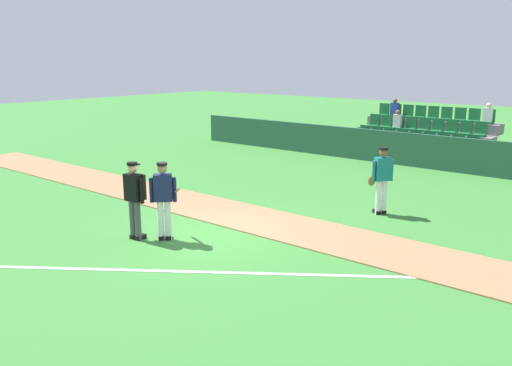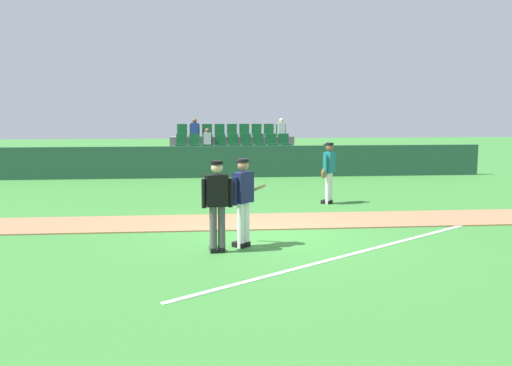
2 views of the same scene
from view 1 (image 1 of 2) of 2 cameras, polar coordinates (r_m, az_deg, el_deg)
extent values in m
plane|color=#387A33|center=(12.17, -5.38, -5.66)|extent=(80.00, 80.00, 0.00)
cube|color=#9E704C|center=(13.32, -0.43, -3.85)|extent=(28.00, 1.91, 0.03)
cube|color=white|center=(10.02, 5.06, -9.88)|extent=(9.82, 7.06, 0.01)
cube|color=#234C38|center=(20.69, 15.63, 3.58)|extent=(20.00, 0.16, 1.25)
cube|color=slate|center=(22.48, 17.50, 2.96)|extent=(5.55, 2.95, 0.30)
cube|color=slate|center=(21.64, 16.71, 3.58)|extent=(5.45, 0.85, 0.40)
cube|color=#196033|center=(22.44, 11.47, 4.85)|extent=(0.44, 0.40, 0.08)
cube|color=#196033|center=(22.60, 11.76, 5.53)|extent=(0.44, 0.08, 0.50)
cube|color=#196033|center=(22.19, 12.72, 4.70)|extent=(0.44, 0.40, 0.08)
cube|color=#196033|center=(22.35, 13.01, 5.39)|extent=(0.44, 0.08, 0.50)
cube|color=#196033|center=(21.95, 14.01, 4.54)|extent=(0.44, 0.40, 0.08)
cube|color=#196033|center=(22.11, 14.29, 5.24)|extent=(0.44, 0.08, 0.50)
cube|color=#196033|center=(21.73, 15.31, 4.37)|extent=(0.44, 0.40, 0.08)
cube|color=#196033|center=(21.89, 15.59, 5.08)|extent=(0.44, 0.08, 0.50)
cube|color=#196033|center=(21.51, 16.65, 4.20)|extent=(0.44, 0.40, 0.08)
cube|color=#196033|center=(21.68, 16.92, 4.92)|extent=(0.44, 0.08, 0.50)
cube|color=#196033|center=(21.31, 18.01, 4.03)|extent=(0.44, 0.40, 0.08)
cube|color=#196033|center=(21.48, 18.28, 4.75)|extent=(0.44, 0.08, 0.50)
cube|color=#196033|center=(21.12, 19.40, 3.85)|extent=(0.44, 0.40, 0.08)
cube|color=#196033|center=(21.29, 19.66, 4.58)|extent=(0.44, 0.08, 0.50)
cube|color=#196033|center=(20.94, 20.81, 3.66)|extent=(0.44, 0.40, 0.08)
cube|color=#196033|center=(21.11, 21.06, 4.40)|extent=(0.44, 0.08, 0.50)
cube|color=#196033|center=(20.78, 22.24, 3.47)|extent=(0.44, 0.40, 0.08)
cube|color=#196033|center=(20.95, 22.48, 4.21)|extent=(0.44, 0.08, 0.50)
cube|color=slate|center=(22.36, 17.63, 4.85)|extent=(5.45, 0.85, 0.40)
cube|color=#196033|center=(23.13, 12.51, 6.05)|extent=(0.44, 0.40, 0.08)
cube|color=#196033|center=(23.30, 12.79, 6.70)|extent=(0.44, 0.08, 0.50)
cube|color=#196033|center=(22.89, 13.74, 5.91)|extent=(0.44, 0.40, 0.08)
cube|color=#196033|center=(23.06, 14.01, 6.57)|extent=(0.44, 0.08, 0.50)
cube|color=#196033|center=(22.66, 14.99, 5.77)|extent=(0.44, 0.40, 0.08)
cube|color=#196033|center=(22.83, 15.26, 6.44)|extent=(0.44, 0.08, 0.50)
cube|color=silver|center=(22.67, 15.09, 6.53)|extent=(0.32, 0.22, 0.52)
sphere|color=brown|center=(22.64, 15.15, 7.41)|extent=(0.20, 0.20, 0.20)
cube|color=#196033|center=(22.45, 16.27, 5.62)|extent=(0.44, 0.40, 0.08)
cube|color=#196033|center=(22.62, 16.54, 6.29)|extent=(0.44, 0.08, 0.50)
cube|color=#196033|center=(22.24, 17.58, 5.46)|extent=(0.44, 0.40, 0.08)
cube|color=#196033|center=(22.41, 17.84, 6.15)|extent=(0.44, 0.08, 0.50)
cube|color=#196033|center=(22.04, 18.91, 5.30)|extent=(0.44, 0.40, 0.08)
cube|color=#196033|center=(22.22, 19.16, 5.99)|extent=(0.44, 0.08, 0.50)
cube|color=#196033|center=(21.86, 20.25, 5.14)|extent=(0.44, 0.40, 0.08)
cube|color=#196033|center=(22.04, 20.50, 5.83)|extent=(0.44, 0.08, 0.50)
cube|color=#196033|center=(21.69, 21.62, 4.97)|extent=(0.44, 0.40, 0.08)
cube|color=#196033|center=(21.87, 21.86, 5.67)|extent=(0.44, 0.08, 0.50)
cube|color=#196033|center=(21.53, 23.02, 4.79)|extent=(0.44, 0.40, 0.08)
cube|color=#196033|center=(21.71, 23.24, 5.50)|extent=(0.44, 0.08, 0.50)
cube|color=slate|center=(23.10, 18.50, 6.04)|extent=(5.45, 0.85, 0.40)
cube|color=#196033|center=(23.85, 13.49, 7.17)|extent=(0.44, 0.40, 0.08)
cube|color=#196033|center=(24.02, 13.76, 7.80)|extent=(0.44, 0.08, 0.50)
cube|color=#196033|center=(23.61, 14.70, 7.05)|extent=(0.44, 0.40, 0.08)
cube|color=#196033|center=(23.79, 14.96, 7.68)|extent=(0.44, 0.08, 0.50)
cube|color=#263F99|center=(23.63, 14.79, 7.78)|extent=(0.32, 0.22, 0.52)
sphere|color=brown|center=(23.60, 14.84, 8.62)|extent=(0.20, 0.20, 0.20)
cube|color=#196033|center=(23.39, 15.93, 6.92)|extent=(0.44, 0.40, 0.08)
cube|color=#196033|center=(23.57, 16.18, 7.56)|extent=(0.44, 0.08, 0.50)
cube|color=#196033|center=(23.18, 17.18, 6.78)|extent=(0.44, 0.40, 0.08)
cube|color=#196033|center=(23.36, 17.43, 7.43)|extent=(0.44, 0.08, 0.50)
cube|color=#196033|center=(22.98, 18.45, 6.64)|extent=(0.44, 0.40, 0.08)
cube|color=#196033|center=(23.16, 18.69, 7.29)|extent=(0.44, 0.08, 0.50)
cube|color=#196033|center=(22.79, 19.74, 6.49)|extent=(0.44, 0.40, 0.08)
cube|color=#196033|center=(22.97, 19.98, 7.15)|extent=(0.44, 0.08, 0.50)
cube|color=#196033|center=(22.61, 21.06, 6.34)|extent=(0.44, 0.40, 0.08)
cube|color=#196033|center=(22.80, 21.29, 7.01)|extent=(0.44, 0.08, 0.50)
cube|color=#196033|center=(22.45, 22.39, 6.18)|extent=(0.44, 0.40, 0.08)
cube|color=#196033|center=(22.63, 22.61, 6.85)|extent=(0.44, 0.08, 0.50)
cube|color=#196033|center=(22.30, 23.74, 6.02)|extent=(0.44, 0.40, 0.08)
cube|color=#196033|center=(22.48, 23.96, 6.69)|extent=(0.44, 0.08, 0.50)
cube|color=silver|center=(22.31, 23.85, 6.79)|extent=(0.32, 0.22, 0.52)
sphere|color=beige|center=(22.28, 23.93, 7.68)|extent=(0.20, 0.20, 0.20)
cylinder|color=white|center=(11.87, -10.30, -4.03)|extent=(0.14, 0.14, 0.90)
cylinder|color=white|center=(11.86, -9.53, -4.01)|extent=(0.14, 0.14, 0.90)
cube|color=black|center=(12.05, -10.20, -5.76)|extent=(0.27, 0.27, 0.10)
cube|color=black|center=(12.04, -9.44, -5.75)|extent=(0.27, 0.27, 0.10)
cube|color=#191E47|center=(11.67, -10.06, -0.50)|extent=(0.44, 0.44, 0.60)
cylinder|color=#191E47|center=(11.70, -11.27, -0.77)|extent=(0.09, 0.09, 0.55)
cylinder|color=#191E47|center=(11.66, -8.83, -0.71)|extent=(0.09, 0.09, 0.55)
sphere|color=#9E7051|center=(11.57, -10.15, 1.57)|extent=(0.22, 0.22, 0.22)
cylinder|color=black|center=(11.55, -10.17, 2.05)|extent=(0.23, 0.23, 0.06)
cube|color=black|center=(11.66, -10.13, 2.00)|extent=(0.21, 0.21, 0.02)
cylinder|color=tan|center=(11.78, -8.79, -1.06)|extent=(0.74, 0.42, 0.41)
cylinder|color=#4C4C4C|center=(12.08, -13.23, -3.87)|extent=(0.14, 0.14, 0.90)
cylinder|color=#4C4C4C|center=(11.96, -12.70, -4.01)|extent=(0.14, 0.14, 0.90)
cube|color=black|center=(12.24, -12.92, -5.60)|extent=(0.15, 0.27, 0.10)
cube|color=black|center=(12.13, -12.40, -5.74)|extent=(0.15, 0.27, 0.10)
cube|color=black|center=(11.82, -13.15, -0.46)|extent=(0.42, 0.26, 0.60)
cylinder|color=black|center=(12.01, -13.96, -0.54)|extent=(0.09, 0.09, 0.55)
cylinder|color=black|center=(11.66, -12.29, -0.86)|extent=(0.09, 0.09, 0.55)
sphere|color=tan|center=(11.73, -13.26, 1.58)|extent=(0.22, 0.22, 0.22)
cylinder|color=black|center=(11.71, -13.28, 2.06)|extent=(0.23, 0.23, 0.06)
cube|color=black|center=(11.79, -12.93, 1.99)|extent=(0.19, 0.14, 0.02)
cube|color=black|center=(11.91, -12.70, -0.34)|extent=(0.45, 0.12, 0.56)
cylinder|color=white|center=(13.96, 13.12, -1.54)|extent=(0.14, 0.14, 0.90)
cylinder|color=white|center=(14.04, 13.70, -1.49)|extent=(0.14, 0.14, 0.90)
cube|color=black|center=(14.12, 12.92, -3.05)|extent=(0.28, 0.25, 0.10)
cube|color=black|center=(14.19, 13.50, -2.99)|extent=(0.28, 0.25, 0.10)
cube|color=#197075|center=(13.83, 13.58, 1.49)|extent=(0.41, 0.45, 0.60)
cylinder|color=#197075|center=(13.73, 12.65, 1.24)|extent=(0.09, 0.09, 0.55)
cylinder|color=#197075|center=(13.96, 14.47, 1.34)|extent=(0.09, 0.09, 0.55)
sphere|color=brown|center=(13.75, 13.67, 3.24)|extent=(0.22, 0.22, 0.22)
cylinder|color=black|center=(13.74, 13.70, 3.65)|extent=(0.23, 0.23, 0.06)
cube|color=black|center=(13.83, 13.50, 3.60)|extent=(0.20, 0.22, 0.02)
ellipsoid|color=brown|center=(13.81, 12.43, 0.26)|extent=(0.21, 0.23, 0.28)
camera|label=2|loc=(10.13, -70.46, -2.47)|focal=39.59mm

